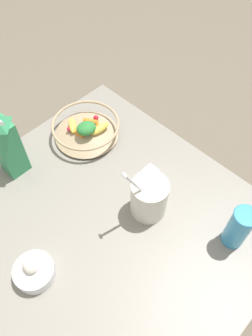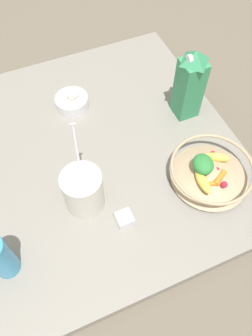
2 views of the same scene
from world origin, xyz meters
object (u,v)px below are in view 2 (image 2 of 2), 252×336
fruit_bowl (210,171)px  garlic_bowl (72,101)px  yogurt_tub (83,189)px  spice_jar (124,219)px  milk_carton (190,84)px

fruit_bowl → garlic_bowl: fruit_bowl is taller
fruit_bowl → yogurt_tub: bearing=-100.8°
yogurt_tub → spice_jar: yogurt_tub is taller
milk_carton → yogurt_tub: bearing=-65.4°
milk_carton → garlic_bowl: bearing=-116.8°
yogurt_tub → garlic_bowl: (-0.38, 0.09, -0.05)m
fruit_bowl → milk_carton: bearing=166.7°
garlic_bowl → milk_carton: bearing=63.2°
spice_jar → milk_carton: bearing=130.2°
yogurt_tub → spice_jar: (0.10, 0.08, -0.06)m
fruit_bowl → spice_jar: bearing=-84.2°
yogurt_tub → garlic_bowl: size_ratio=2.28×
milk_carton → garlic_bowl: size_ratio=2.25×
spice_jar → garlic_bowl: (-0.48, 0.00, 0.01)m
spice_jar → yogurt_tub: bearing=-141.3°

